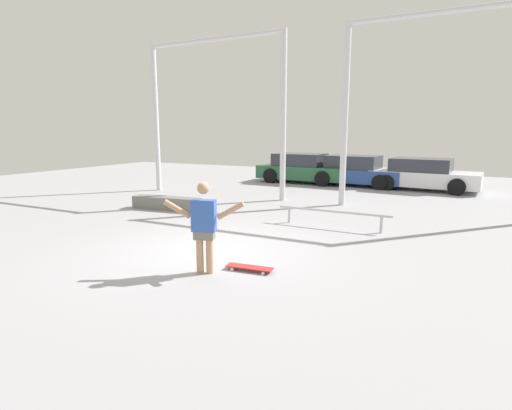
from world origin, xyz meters
TOP-DOWN VIEW (x-y plane):
  - ground_plane at (0.00, 0.00)m, footprint 36.00×36.00m
  - skateboarder at (0.63, -1.10)m, footprint 1.34×0.53m
  - skateboard at (1.27, -0.68)m, footprint 0.86×0.31m
  - grind_box at (-3.60, 3.11)m, footprint 2.27×0.72m
  - grind_rail at (1.67, 3.08)m, footprint 2.89×0.12m
  - canopy_support_left at (-3.82, 6.29)m, footprint 5.73×0.20m
  - canopy_support_right at (3.82, 6.29)m, footprint 5.73×0.20m
  - parked_car_green at (-2.18, 11.32)m, footprint 4.23×2.08m
  - parked_car_blue at (0.33, 11.39)m, footprint 4.17×2.17m
  - parked_car_white at (3.17, 11.25)m, footprint 4.33×2.28m

SIDE VIEW (x-z plane):
  - ground_plane at x=0.00m, z-range 0.00..0.00m
  - skateboard at x=1.27m, z-range 0.03..0.10m
  - grind_box at x=-3.60m, z-range 0.00..0.39m
  - grind_rail at x=1.67m, z-range 0.13..0.58m
  - parked_car_white at x=3.17m, z-range -0.02..1.28m
  - parked_car_blue at x=0.33m, z-range -0.03..1.31m
  - parked_car_green at x=-2.18m, z-range -0.02..1.34m
  - skateboarder at x=0.63m, z-range 0.08..1.65m
  - canopy_support_left at x=-3.82m, z-range 0.66..6.37m
  - canopy_support_right at x=3.82m, z-range 0.66..6.37m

